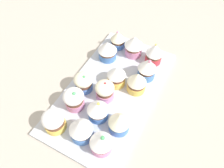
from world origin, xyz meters
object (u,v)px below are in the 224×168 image
cupcake_2 (137,82)px  cupcake_12 (84,82)px  cupcake_3 (147,68)px  cupcake_0 (101,142)px  baking_tray (112,91)px  cupcake_4 (154,53)px  cupcake_13 (107,50)px  cupcake_10 (54,121)px  cupcake_14 (118,39)px  cupcake_5 (81,129)px  cupcake_9 (134,45)px  cupcake_8 (116,76)px  cupcake_6 (98,110)px  cupcake_11 (74,99)px  cupcake_7 (105,91)px  cupcake_1 (119,122)px

cupcake_2 → cupcake_12: size_ratio=1.13×
cupcake_3 → cupcake_12: bearing=131.5°
cupcake_0 → baking_tray: bearing=19.6°
cupcake_4 → cupcake_13: size_ratio=1.12×
cupcake_2 → cupcake_10: bearing=146.8°
cupcake_12 → cupcake_14: bearing=-1.7°
cupcake_5 → cupcake_9: 34.78cm
cupcake_8 → cupcake_14: bearing=25.2°
baking_tray → cupcake_6: (-10.08, -0.86, 4.02)cm
cupcake_10 → cupcake_13: size_ratio=0.93×
cupcake_5 → cupcake_9: size_ratio=0.98×
cupcake_3 → cupcake_13: 15.34cm
cupcake_8 → cupcake_10: cupcake_8 is taller
cupcake_13 → cupcake_8: bearing=-137.8°
cupcake_9 → cupcake_5: bearing=-178.8°
cupcake_3 → cupcake_9: size_ratio=1.06×
cupcake_2 → cupcake_13: size_ratio=1.05×
cupcake_8 → cupcake_10: bearing=159.7°
cupcake_0 → cupcake_13: cupcake_0 is taller
cupcake_8 → cupcake_2: bearing=-83.5°
cupcake_13 → cupcake_14: cupcake_13 is taller
baking_tray → cupcake_9: (17.44, 0.65, 4.81)cm
cupcake_9 → cupcake_12: cupcake_9 is taller
cupcake_0 → cupcake_9: cupcake_9 is taller
cupcake_4 → cupcake_12: bearing=144.7°
cupcake_6 → cupcake_13: cupcake_13 is taller
cupcake_3 → cupcake_11: size_ratio=1.18×
cupcake_7 → cupcake_9: 20.79cm
cupcake_6 → cupcake_12: (6.47, 8.83, -0.09)cm
cupcake_5 → cupcake_8: size_ratio=1.07×
baking_tray → cupcake_0: bearing=-160.4°
cupcake_6 → cupcake_8: 13.07cm
cupcake_4 → cupcake_5: cupcake_4 is taller
baking_tray → cupcake_2: (3.71, -6.58, 4.42)cm
cupcake_10 → cupcake_13: bearing=-0.3°
cupcake_7 → cupcake_9: size_ratio=0.85×
cupcake_0 → cupcake_13: 32.74cm
cupcake_2 → cupcake_8: cupcake_2 is taller
cupcake_7 → cupcake_10: same height
cupcake_2 → cupcake_1: bearing=-175.0°
cupcake_11 → cupcake_14: 28.64cm
cupcake_4 → cupcake_8: bearing=154.2°
cupcake_10 → cupcake_9: bearing=-11.6°
cupcake_4 → cupcake_10: size_ratio=1.20×
cupcake_1 → cupcake_13: 27.32cm
cupcake_14 → cupcake_13: bearing=175.4°
baking_tray → cupcake_10: size_ratio=7.15×
cupcake_6 → cupcake_8: bearing=4.1°
cupcake_0 → cupcake_7: size_ratio=1.08×
cupcake_3 → cupcake_6: bearing=162.0°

